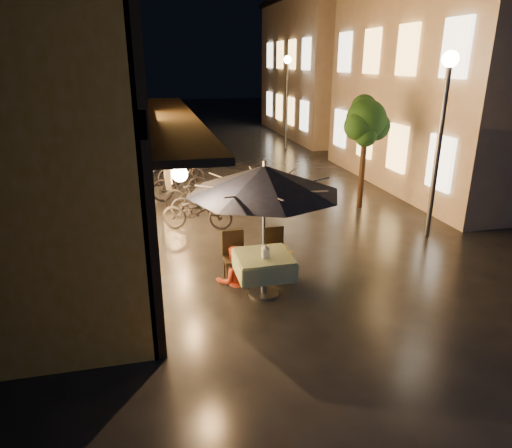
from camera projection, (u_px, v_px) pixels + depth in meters
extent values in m
plane|color=black|center=(345.00, 286.00, 8.62)|extent=(90.00, 90.00, 0.00)
cube|color=orange|center=(34.00, 86.00, 9.88)|extent=(4.50, 11.00, 7.00)
cube|color=black|center=(143.00, 94.00, 10.43)|extent=(0.12, 11.00, 0.35)
cube|color=black|center=(169.00, 118.00, 10.74)|extent=(1.20, 10.50, 0.12)
cube|color=#ECB05A|center=(137.00, 19.00, 6.79)|extent=(0.10, 0.90, 1.50)
cube|color=#ECB05A|center=(138.00, 29.00, 9.08)|extent=(0.10, 0.90, 1.50)
cube|color=#ECB05A|center=(139.00, 36.00, 11.37)|extent=(0.10, 0.90, 1.50)
cube|color=#ECB05A|center=(140.00, 40.00, 13.66)|extent=(0.10, 0.90, 1.50)
cube|color=#ECB05A|center=(153.00, 221.00, 7.87)|extent=(0.10, 2.20, 2.40)
cube|color=#ECB05A|center=(150.00, 175.00, 11.08)|extent=(0.10, 2.20, 2.40)
cube|color=#ECB05A|center=(149.00, 149.00, 14.29)|extent=(0.10, 2.20, 2.40)
cube|color=#B9A493|center=(483.00, 85.00, 15.08)|extent=(7.00, 9.00, 6.50)
cube|color=#ECB05A|center=(440.00, 163.00, 11.89)|extent=(0.10, 1.00, 1.40)
cube|color=#ECB05A|center=(456.00, 48.00, 10.94)|extent=(0.10, 1.00, 1.40)
cube|color=#ECB05A|center=(397.00, 148.00, 13.90)|extent=(0.10, 1.00, 1.40)
cube|color=#ECB05A|center=(407.00, 50.00, 12.96)|extent=(0.10, 1.00, 1.40)
cube|color=#ECB05A|center=(365.00, 137.00, 15.92)|extent=(0.10, 1.00, 1.40)
cube|color=#ECB05A|center=(372.00, 51.00, 14.97)|extent=(0.10, 1.00, 1.40)
cube|color=#ECB05A|center=(340.00, 128.00, 17.94)|extent=(0.10, 1.00, 1.40)
cube|color=#ECB05A|center=(345.00, 52.00, 16.99)|extent=(0.10, 1.00, 1.40)
cube|color=#B9A493|center=(344.00, 70.00, 25.53)|extent=(7.00, 10.00, 7.00)
cube|color=#ECB05A|center=(304.00, 116.00, 21.97)|extent=(0.10, 1.00, 1.40)
cube|color=#ECB05A|center=(306.00, 54.00, 21.02)|extent=(0.10, 1.00, 1.40)
cube|color=#ECB05A|center=(291.00, 111.00, 23.99)|extent=(0.10, 1.00, 1.40)
cube|color=#ECB05A|center=(292.00, 54.00, 23.04)|extent=(0.10, 1.00, 1.40)
cube|color=#ECB05A|center=(279.00, 107.00, 26.00)|extent=(0.10, 1.00, 1.40)
cube|color=#ECB05A|center=(280.00, 55.00, 25.05)|extent=(0.10, 1.00, 1.40)
cube|color=#ECB05A|center=(269.00, 104.00, 28.02)|extent=(0.10, 1.00, 1.40)
cube|color=#ECB05A|center=(270.00, 55.00, 27.07)|extent=(0.10, 1.00, 1.40)
cylinder|color=black|center=(362.00, 170.00, 12.88)|extent=(0.16, 0.16, 2.20)
sphere|color=black|center=(366.00, 120.00, 12.41)|extent=(1.10, 1.10, 1.10)
sphere|color=black|center=(376.00, 126.00, 12.64)|extent=(0.80, 0.80, 0.80)
sphere|color=black|center=(358.00, 126.00, 12.26)|extent=(0.76, 0.76, 0.76)
sphere|color=black|center=(364.00, 107.00, 12.59)|extent=(0.70, 0.70, 0.70)
sphere|color=black|center=(366.00, 136.00, 12.29)|extent=(0.60, 0.60, 0.60)
cylinder|color=#59595E|center=(438.00, 154.00, 10.42)|extent=(0.12, 0.12, 4.00)
sphere|color=#FFE8B9|center=(450.00, 59.00, 9.72)|extent=(0.36, 0.36, 0.36)
cylinder|color=#59595E|center=(287.00, 106.00, 21.41)|extent=(0.12, 0.12, 4.00)
sphere|color=#FFE8B9|center=(288.00, 60.00, 20.72)|extent=(0.36, 0.36, 0.36)
cylinder|color=#59595E|center=(264.00, 276.00, 8.20)|extent=(0.10, 0.10, 0.72)
cylinder|color=#59595E|center=(263.00, 293.00, 8.32)|extent=(0.56, 0.56, 0.04)
cube|color=#2F622E|center=(264.00, 256.00, 8.07)|extent=(0.95, 0.95, 0.06)
cube|color=#2F622E|center=(289.00, 262.00, 8.23)|extent=(0.04, 0.95, 0.33)
cube|color=#2F622E|center=(237.00, 267.00, 8.02)|extent=(0.04, 0.95, 0.33)
cube|color=#2F622E|center=(258.00, 254.00, 8.56)|extent=(0.95, 0.04, 0.33)
cube|color=#2F622E|center=(270.00, 276.00, 7.69)|extent=(0.95, 0.04, 0.33)
cylinder|color=#59595E|center=(264.00, 235.00, 7.93)|extent=(0.05, 0.05, 2.30)
cone|color=black|center=(264.00, 179.00, 7.60)|extent=(2.64, 2.64, 0.48)
cylinder|color=#59595E|center=(264.00, 165.00, 7.51)|extent=(0.06, 0.06, 0.12)
cube|color=black|center=(235.00, 259.00, 8.68)|extent=(0.42, 0.42, 0.05)
cube|color=black|center=(233.00, 243.00, 8.77)|extent=(0.42, 0.04, 0.55)
cylinder|color=black|center=(228.00, 275.00, 8.56)|extent=(0.04, 0.04, 0.43)
cylinder|color=black|center=(246.00, 274.00, 8.63)|extent=(0.04, 0.04, 0.43)
cylinder|color=black|center=(224.00, 267.00, 8.89)|extent=(0.04, 0.04, 0.43)
cylinder|color=black|center=(242.00, 266.00, 8.96)|extent=(0.04, 0.04, 0.43)
cube|color=black|center=(275.00, 255.00, 8.85)|extent=(0.42, 0.42, 0.05)
cube|color=black|center=(273.00, 240.00, 8.94)|extent=(0.42, 0.04, 0.55)
cylinder|color=black|center=(269.00, 271.00, 8.73)|extent=(0.04, 0.04, 0.43)
cylinder|color=black|center=(287.00, 269.00, 8.80)|extent=(0.04, 0.04, 0.43)
cylinder|color=black|center=(264.00, 264.00, 9.06)|extent=(0.04, 0.04, 0.43)
cylinder|color=black|center=(282.00, 262.00, 9.13)|extent=(0.04, 0.04, 0.43)
cube|color=white|center=(265.00, 253.00, 7.91)|extent=(0.11, 0.11, 0.18)
cube|color=#FFD88C|center=(265.00, 253.00, 7.92)|extent=(0.07, 0.07, 0.12)
cone|color=white|center=(266.00, 246.00, 7.87)|extent=(0.16, 0.16, 0.07)
imported|color=red|center=(234.00, 247.00, 8.53)|extent=(0.74, 0.59, 1.46)
imported|color=gold|center=(280.00, 246.00, 8.69)|extent=(0.97, 0.66, 1.38)
imported|color=black|center=(197.00, 211.00, 11.38)|extent=(1.88, 1.09, 0.93)
imported|color=black|center=(199.00, 201.00, 12.24)|extent=(1.53, 0.55, 0.90)
imported|color=black|center=(197.00, 194.00, 12.81)|extent=(1.96, 0.96, 0.98)
imported|color=black|center=(180.00, 183.00, 13.77)|extent=(1.82, 0.71, 1.06)
imported|color=black|center=(177.00, 172.00, 15.38)|extent=(1.91, 0.91, 0.97)
imported|color=black|center=(178.00, 171.00, 15.61)|extent=(1.59, 1.01, 0.93)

